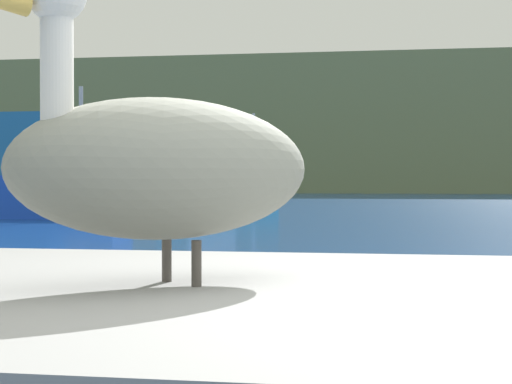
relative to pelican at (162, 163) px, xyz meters
name	(u,v)px	position (x,y,z in m)	size (l,w,h in m)	color
hillside_backdrop	(431,128)	(1.09, 69.26, 3.63)	(140.00, 17.26, 9.75)	#6B7A51
pelican	(162,163)	(0.00, 0.00, 0.00)	(1.05, 1.15, 0.91)	gray
fishing_boat_teal	(216,179)	(-8.11, 35.85, -0.19)	(5.39, 2.84, 3.89)	teal
fishing_boat_blue	(21,182)	(-10.67, 22.06, -0.20)	(6.16, 1.78, 3.73)	blue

